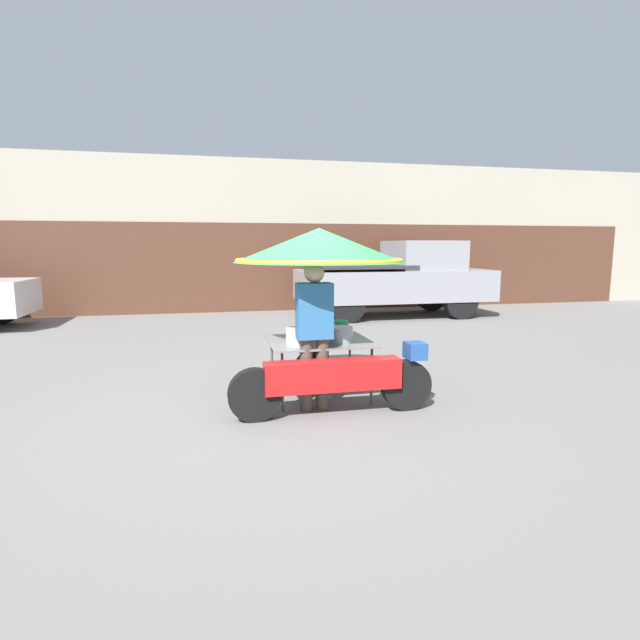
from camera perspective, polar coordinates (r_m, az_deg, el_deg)
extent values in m
plane|color=slate|center=(5.65, -2.72, -9.97)|extent=(36.00, 36.00, 0.00)
cube|color=#B2A893|center=(14.81, -9.34, 9.39)|extent=(28.00, 2.00, 4.10)
cube|color=#563323|center=(13.79, -8.99, 5.93)|extent=(23.80, 0.06, 2.40)
cylinder|color=black|center=(5.59, 9.79, -7.32)|extent=(0.55, 0.14, 0.55)
cylinder|color=black|center=(5.20, -7.48, -8.47)|extent=(0.55, 0.14, 0.55)
cube|color=red|center=(5.29, 1.49, -6.30)|extent=(1.46, 0.24, 0.32)
cube|color=#234C93|center=(5.54, 10.82, -3.45)|extent=(0.20, 0.24, 0.18)
cylinder|color=black|center=(6.26, -0.73, -5.75)|extent=(0.50, 0.14, 0.50)
cylinder|color=#515156|center=(5.67, 5.91, -6.42)|extent=(0.03, 0.03, 0.66)
cylinder|color=#515156|center=(6.48, 3.42, -4.50)|extent=(0.03, 0.03, 0.66)
cylinder|color=#515156|center=(5.44, -4.33, -7.05)|extent=(0.03, 0.03, 0.66)
cylinder|color=#515156|center=(6.28, -5.52, -4.95)|extent=(0.03, 0.03, 0.66)
cube|color=gray|center=(5.87, -0.11, -2.44)|extent=(1.19, 1.03, 0.02)
cylinder|color=#B2B2B7|center=(5.80, -0.11, 2.10)|extent=(0.03, 0.03, 0.92)
cone|color=green|center=(5.77, -0.11, 8.55)|extent=(1.96, 1.96, 0.39)
torus|color=yellow|center=(5.77, -0.11, 6.82)|extent=(1.91, 1.91, 0.05)
cylinder|color=silver|center=(5.63, -2.37, -1.85)|extent=(0.31, 0.31, 0.19)
cylinder|color=#939399|center=(5.76, 2.26, -1.66)|extent=(0.30, 0.30, 0.18)
cylinder|color=#B7B7BC|center=(6.05, -1.09, -1.67)|extent=(0.29, 0.29, 0.07)
cylinder|color=#1E936B|center=(6.20, 2.27, -0.89)|extent=(0.21, 0.21, 0.19)
cylinder|color=#4C473D|center=(5.45, -1.58, -6.26)|extent=(0.14, 0.14, 0.80)
cylinder|color=#4C473D|center=(5.49, 0.27, -6.16)|extent=(0.14, 0.14, 0.80)
cube|color=teal|center=(5.34, -0.66, 1.06)|extent=(0.38, 0.22, 0.60)
sphere|color=tan|center=(5.30, -0.67, 5.43)|extent=(0.22, 0.22, 0.22)
cylinder|color=black|center=(13.65, -32.52, 0.95)|extent=(0.63, 0.20, 0.63)
cylinder|color=black|center=(12.76, 15.80, 2.00)|extent=(0.84, 0.24, 0.84)
cylinder|color=black|center=(14.23, 12.62, 2.75)|extent=(0.84, 0.24, 0.84)
cylinder|color=black|center=(11.65, 3.13, 1.72)|extent=(0.84, 0.24, 0.84)
cylinder|color=black|center=(13.24, 1.16, 2.55)|extent=(0.84, 0.24, 0.84)
cube|color=#939399|center=(12.86, 8.38, 3.99)|extent=(4.85, 1.95, 0.77)
cube|color=#939399|center=(13.12, 11.64, 7.26)|extent=(1.65, 1.80, 0.73)
cube|color=#2D2D33|center=(12.51, 4.26, 6.15)|extent=(2.52, 1.87, 0.08)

